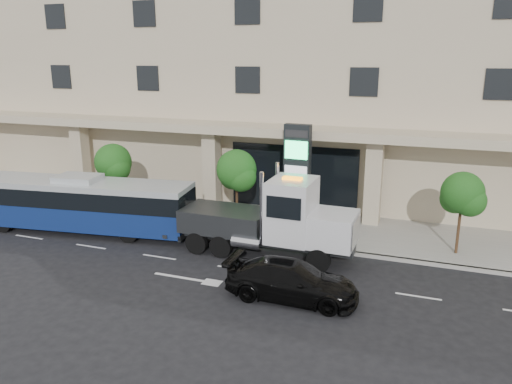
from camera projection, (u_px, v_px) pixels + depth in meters
ground at (247, 257)px, 24.19m from camera, size 120.00×120.00×0.00m
sidewalk at (278, 224)px, 28.70m from camera, size 120.00×6.00×0.15m
curb at (261, 241)px, 25.98m from camera, size 120.00×0.30×0.15m
convention_center at (324, 48)px, 35.53m from camera, size 60.00×17.60×20.00m
tree_left at (114, 165)px, 29.92m from camera, size 2.27×2.20×4.22m
tree_mid at (237, 172)px, 27.23m from camera, size 2.28×2.20×4.38m
tree_right at (463, 196)px, 23.49m from camera, size 2.10×2.00×4.04m
city_bus at (80, 203)px, 27.36m from camera, size 12.76×4.28×3.17m
tow_truck at (274, 221)px, 23.80m from camera, size 9.69×2.57×4.42m
black_sedan at (292, 280)px, 19.86m from camera, size 5.36×2.22×1.55m
signage_pylon at (297, 176)px, 27.15m from camera, size 1.47×0.63×5.77m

